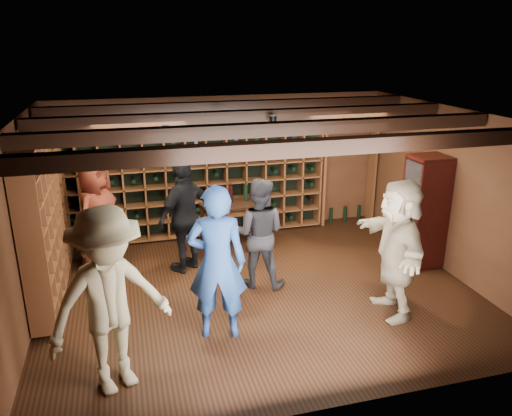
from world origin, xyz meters
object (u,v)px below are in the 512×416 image
object	(u,v)px
guest_woman_black	(185,216)
guest_beige	(397,248)
display_cabinet	(424,214)
man_blue_shirt	(217,263)
guest_red_floral	(97,215)
tasting_table	(234,208)
guest_khaki	(110,302)
man_grey_suit	(259,233)

from	to	relation	value
guest_woman_black	guest_beige	distance (m)	3.15
display_cabinet	guest_beige	world-z (taller)	guest_beige
display_cabinet	man_blue_shirt	bearing A→B (deg)	-162.07
man_blue_shirt	guest_red_floral	distance (m)	2.76
guest_red_floral	man_blue_shirt	bearing A→B (deg)	-117.61
tasting_table	guest_red_floral	bearing A→B (deg)	174.26
tasting_table	guest_khaki	bearing A→B (deg)	-131.25
display_cabinet	guest_red_floral	world-z (taller)	display_cabinet
guest_red_floral	guest_beige	xyz separation A→B (m)	(3.73, -2.44, 0.04)
man_blue_shirt	guest_beige	world-z (taller)	man_blue_shirt
display_cabinet	guest_beige	bearing A→B (deg)	-134.33
man_blue_shirt	guest_beige	size ratio (longest dim) A/B	1.05
display_cabinet	guest_khaki	distance (m)	5.03
display_cabinet	tasting_table	xyz separation A→B (m)	(-2.72, 1.37, -0.12)
display_cabinet	man_grey_suit	distance (m)	2.67
guest_beige	tasting_table	size ratio (longest dim) A/B	1.56
tasting_table	guest_woman_black	bearing A→B (deg)	-156.42
tasting_table	man_blue_shirt	bearing A→B (deg)	-116.46
guest_woman_black	guest_beige	world-z (taller)	guest_beige
guest_beige	tasting_table	world-z (taller)	guest_beige
guest_khaki	tasting_table	bearing A→B (deg)	33.90
display_cabinet	man_grey_suit	world-z (taller)	display_cabinet
guest_khaki	tasting_table	world-z (taller)	guest_khaki
display_cabinet	man_blue_shirt	size ratio (longest dim) A/B	0.91
guest_woman_black	guest_beige	bearing A→B (deg)	104.96
guest_red_floral	guest_woman_black	size ratio (longest dim) A/B	0.99
man_blue_shirt	guest_woman_black	xyz separation A→B (m)	(-0.12, 1.92, -0.08)
man_blue_shirt	guest_red_floral	xyz separation A→B (m)	(-1.42, 2.36, -0.09)
man_blue_shirt	guest_red_floral	size ratio (longest dim) A/B	1.10
display_cabinet	guest_woman_black	bearing A→B (deg)	167.66
man_blue_shirt	man_grey_suit	bearing A→B (deg)	-113.76
man_blue_shirt	guest_khaki	xyz separation A→B (m)	(-1.20, -0.67, 0.03)
display_cabinet	tasting_table	distance (m)	3.05
display_cabinet	tasting_table	bearing A→B (deg)	153.30
display_cabinet	guest_beige	size ratio (longest dim) A/B	0.96
guest_woman_black	guest_khaki	size ratio (longest dim) A/B	0.89
man_blue_shirt	tasting_table	bearing A→B (deg)	-95.15
man_grey_suit	guest_red_floral	distance (m)	2.55
man_blue_shirt	guest_khaki	distance (m)	1.38
guest_woman_black	guest_khaki	distance (m)	2.81
man_blue_shirt	guest_khaki	world-z (taller)	guest_khaki
guest_woman_black	tasting_table	world-z (taller)	guest_woman_black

